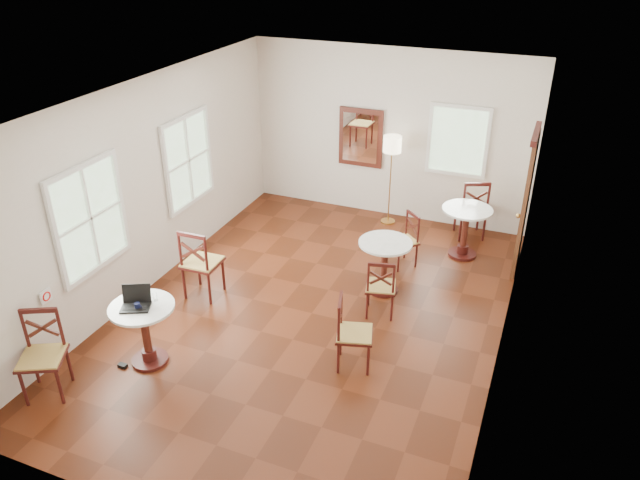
# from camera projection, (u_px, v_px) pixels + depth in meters

# --- Properties ---
(ground) EXTENTS (7.00, 7.00, 0.00)m
(ground) POSITION_uv_depth(u_px,v_px,m) (312.00, 313.00, 8.39)
(ground) COLOR #501F0D
(ground) RESTS_ON ground
(room_shell) EXTENTS (5.02, 7.02, 3.01)m
(room_shell) POSITION_uv_depth(u_px,v_px,m) (315.00, 179.00, 7.74)
(room_shell) COLOR silver
(room_shell) RESTS_ON ground
(cafe_table_near) EXTENTS (0.77, 0.77, 0.82)m
(cafe_table_near) POSITION_uv_depth(u_px,v_px,m) (145.00, 328.00, 7.24)
(cafe_table_near) COLOR #411410
(cafe_table_near) RESTS_ON ground
(cafe_table_mid) EXTENTS (0.76, 0.76, 0.81)m
(cafe_table_mid) POSITION_uv_depth(u_px,v_px,m) (384.00, 261.00, 8.67)
(cafe_table_mid) COLOR #411410
(cafe_table_mid) RESTS_ON ground
(cafe_table_back) EXTENTS (0.79, 0.79, 0.83)m
(cafe_table_back) POSITION_uv_depth(u_px,v_px,m) (465.00, 227.00, 9.60)
(cafe_table_back) COLOR #411410
(cafe_table_back) RESTS_ON ground
(chair_near_a) EXTENTS (0.51, 0.51, 1.08)m
(chair_near_a) POSITION_uv_depth(u_px,v_px,m) (201.00, 263.00, 8.55)
(chair_near_a) COLOR #411410
(chair_near_a) RESTS_ON ground
(chair_near_b) EXTENTS (0.64, 0.64, 1.03)m
(chair_near_b) POSITION_uv_depth(u_px,v_px,m) (43.00, 355.00, 6.77)
(chair_near_b) COLOR #411410
(chair_near_b) RESTS_ON ground
(chair_mid_a) EXTENTS (0.49, 0.49, 0.88)m
(chair_mid_a) POSITION_uv_depth(u_px,v_px,m) (381.00, 287.00, 8.17)
(chair_mid_a) COLOR #411410
(chair_mid_a) RESTS_ON ground
(chair_mid_b) EXTENTS (0.54, 0.54, 0.94)m
(chair_mid_b) POSITION_uv_depth(u_px,v_px,m) (352.00, 333.00, 7.21)
(chair_mid_b) COLOR #411410
(chair_mid_b) RESTS_ON ground
(chair_back_a) EXTENTS (0.64, 0.64, 1.06)m
(chair_back_a) POSITION_uv_depth(u_px,v_px,m) (472.00, 208.00, 10.18)
(chair_back_a) COLOR #411410
(chair_back_a) RESTS_ON ground
(chair_back_b) EXTENTS (0.56, 0.56, 0.86)m
(chair_back_b) POSITION_uv_depth(u_px,v_px,m) (404.00, 240.00, 9.38)
(chair_back_b) COLOR #411410
(chair_back_b) RESTS_ON ground
(floor_lamp) EXTENTS (0.31, 0.31, 1.60)m
(floor_lamp) POSITION_uv_depth(u_px,v_px,m) (392.00, 150.00, 10.27)
(floor_lamp) COLOR #BF8C3F
(floor_lamp) RESTS_ON ground
(laptop) EXTENTS (0.42, 0.39, 0.24)m
(laptop) POSITION_uv_depth(u_px,v_px,m) (136.00, 301.00, 7.08)
(laptop) COLOR black
(laptop) RESTS_ON cafe_table_near
(mouse) EXTENTS (0.12, 0.10, 0.04)m
(mouse) POSITION_uv_depth(u_px,v_px,m) (143.00, 296.00, 7.25)
(mouse) COLOR black
(mouse) RESTS_ON cafe_table_near
(navy_mug) EXTENTS (0.10, 0.07, 0.08)m
(navy_mug) POSITION_uv_depth(u_px,v_px,m) (138.00, 306.00, 7.02)
(navy_mug) COLOR black
(navy_mug) RESTS_ON cafe_table_near
(water_glass) EXTENTS (0.06, 0.06, 0.10)m
(water_glass) POSITION_uv_depth(u_px,v_px,m) (155.00, 297.00, 7.18)
(water_glass) COLOR white
(water_glass) RESTS_ON cafe_table_near
(power_adapter) EXTENTS (0.11, 0.07, 0.04)m
(power_adapter) POSITION_uv_depth(u_px,v_px,m) (123.00, 366.00, 7.37)
(power_adapter) COLOR black
(power_adapter) RESTS_ON ground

